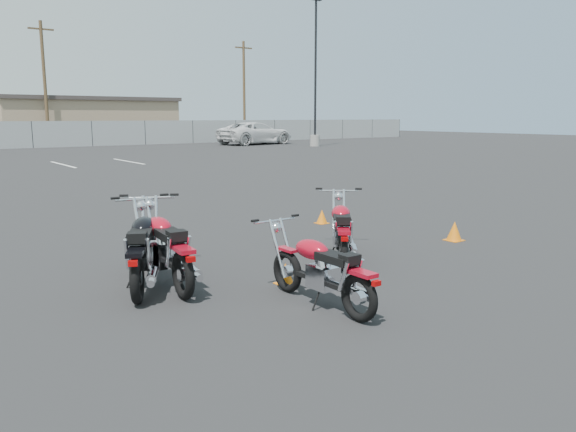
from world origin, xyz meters
TOP-DOWN VIEW (x-y plane):
  - ground at (0.00, 0.00)m, footprint 120.00×120.00m
  - motorcycle_front_red at (-1.85, 0.47)m, footprint 0.81×2.11m
  - motorcycle_second_black at (-2.09, 0.56)m, footprint 1.38×2.04m
  - motorcycle_third_red at (-0.78, -1.37)m, footprint 0.71×1.84m
  - motorcycle_rear_red at (0.82, 0.08)m, footprint 1.53×1.76m
  - training_cone_near at (2.41, 2.46)m, footprint 0.23×0.23m
  - training_cone_far at (3.25, -0.12)m, footprint 0.28×0.28m
  - training_cone_extra at (-0.62, -0.46)m, footprint 0.23×0.23m
  - light_pole_east at (20.84, 25.44)m, footprint 0.80×0.70m
  - tan_building_east at (10.00, 44.00)m, footprint 14.40×9.40m
  - utility_pole_c at (6.00, 39.00)m, footprint 1.80×0.24m
  - utility_pole_d at (24.00, 40.00)m, footprint 1.80×0.24m
  - white_van at (18.93, 30.29)m, footprint 3.76×7.33m

SIDE VIEW (x-z plane):
  - ground at x=0.00m, z-range 0.00..0.00m
  - training_cone_extra at x=-0.62m, z-range 0.00..0.28m
  - training_cone_near at x=2.41m, z-range 0.00..0.28m
  - training_cone_far at x=3.25m, z-range 0.00..0.33m
  - motorcycle_third_red at x=-0.78m, z-range -0.04..0.86m
  - motorcycle_rear_red at x=0.82m, z-range -0.04..0.92m
  - motorcycle_front_red at x=-1.85m, z-range -0.05..0.98m
  - motorcycle_second_black at x=-2.09m, z-range -0.05..0.99m
  - white_van at x=18.93m, z-range 0.00..2.66m
  - tan_building_east at x=10.00m, z-range 0.01..3.71m
  - light_pole_east at x=20.84m, z-range -2.44..7.68m
  - utility_pole_c at x=6.00m, z-range 0.19..9.19m
  - utility_pole_d at x=24.00m, z-range 0.19..9.19m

